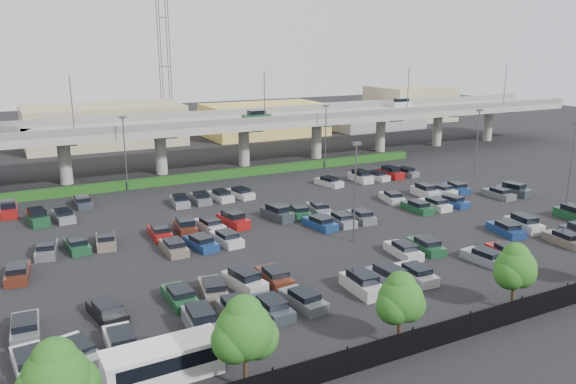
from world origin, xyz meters
The scene contains 10 objects.
ground centered at (0.00, 0.00, 0.00)m, with size 280.00×280.00×0.00m, color black.
overpass centered at (-0.21, 31.99, 6.97)m, with size 150.00×13.00×15.80m.
hedge centered at (0.00, 25.00, 0.55)m, with size 66.00×1.60×1.10m, color #163910.
fence centered at (-0.05, -28.00, 0.90)m, with size 70.00×0.10×2.00m.
tree_row centered at (0.70, -26.53, 3.52)m, with size 65.07×3.66×5.94m.
shuttle_bus centered at (-23.95, -23.25, 1.24)m, with size 7.13×2.61×2.27m.
parked_cars centered at (-1.64, -4.14, 0.61)m, with size 62.93×41.61×1.67m.
light_poles centered at (-4.13, 2.00, 6.24)m, with size 66.90×48.38×10.30m.
distant_buildings centered at (12.38, 61.81, 3.74)m, with size 138.00×24.00×9.00m.
comm_tower centered at (4.00, 74.00, 15.61)m, with size 2.40×2.40×30.00m.
Camera 1 is at (-31.13, -53.13, 19.43)m, focal length 35.00 mm.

